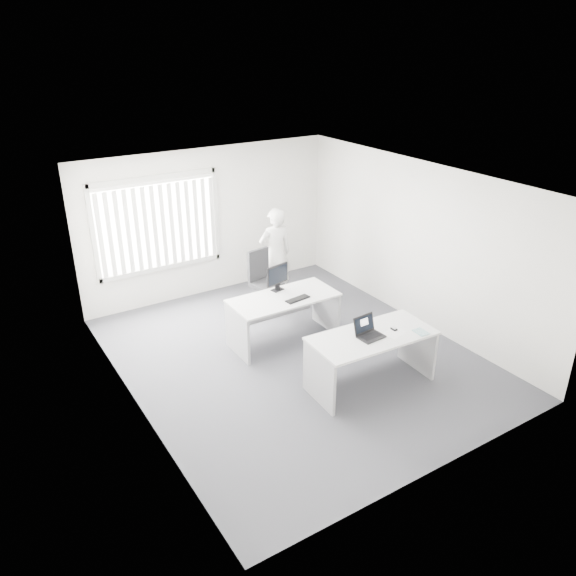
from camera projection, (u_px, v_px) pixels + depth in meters
ground at (294, 356)px, 8.86m from camera, size 6.00×6.00×0.00m
wall_back at (209, 222)px, 10.59m from camera, size 5.00×0.02×2.80m
wall_front at (448, 368)px, 5.97m from camera, size 5.00×0.02×2.80m
wall_left at (129, 317)px, 7.06m from camera, size 0.02×6.00×2.80m
wall_right at (419, 244)px, 9.50m from camera, size 0.02×6.00×2.80m
ceiling at (295, 181)px, 7.70m from camera, size 5.00×6.00×0.02m
window at (158, 224)px, 10.01m from camera, size 2.32×0.06×1.76m
blinds at (159, 227)px, 9.98m from camera, size 2.20×0.10×1.50m
desk_near at (371, 349)px, 7.93m from camera, size 1.83×0.93×0.82m
desk_far at (284, 309)px, 9.09m from camera, size 1.75×0.83×0.80m
office_chair at (265, 290)px, 10.31m from camera, size 0.73×0.73×1.10m
person at (275, 254)px, 10.53m from camera, size 0.69×0.50×1.77m
laptop at (372, 329)px, 7.71m from camera, size 0.38×0.34×0.28m
paper_sheet at (394, 333)px, 7.88m from camera, size 0.36×0.29×0.00m
mouse at (394, 328)px, 7.96m from camera, size 0.06×0.09×0.04m
booklet at (421, 332)px, 7.90m from camera, size 0.17×0.23×0.01m
keyboard at (298, 299)px, 8.91m from camera, size 0.43×0.19×0.02m
monitor at (277, 278)px, 9.15m from camera, size 0.46×0.22×0.44m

